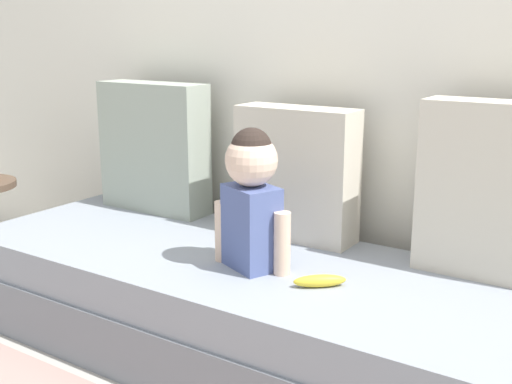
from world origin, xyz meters
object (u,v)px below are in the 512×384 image
(throw_pillow_center, at_px, (296,174))
(couch, at_px, (251,309))
(throw_pillow_right, at_px, (493,191))
(toddler, at_px, (251,194))
(throw_pillow_left, at_px, (154,147))
(banana, at_px, (320,281))

(throw_pillow_center, bearing_deg, couch, -90.00)
(throw_pillow_center, bearing_deg, throw_pillow_right, 0.00)
(throw_pillow_right, bearing_deg, toddler, -151.76)
(throw_pillow_left, height_order, throw_pillow_right, throw_pillow_right)
(throw_pillow_center, height_order, throw_pillow_right, throw_pillow_right)
(throw_pillow_right, distance_m, banana, 0.63)
(throw_pillow_left, xyz_separation_m, banana, (1.05, -0.40, -0.26))
(toddler, bearing_deg, throw_pillow_right, 28.24)
(throw_pillow_left, bearing_deg, toddler, -25.66)
(throw_pillow_right, relative_size, banana, 3.38)
(couch, height_order, toddler, toddler)
(couch, xyz_separation_m, toddler, (0.04, -0.06, 0.45))
(throw_pillow_center, distance_m, throw_pillow_right, 0.73)
(throw_pillow_center, relative_size, banana, 3.00)
(throw_pillow_center, height_order, banana, throw_pillow_center)
(banana, bearing_deg, throw_pillow_right, 44.05)
(couch, relative_size, banana, 13.81)
(throw_pillow_left, bearing_deg, throw_pillow_right, 0.00)
(throw_pillow_right, bearing_deg, couch, -156.86)
(couch, relative_size, throw_pillow_right, 4.09)
(throw_pillow_left, xyz_separation_m, toddler, (0.77, -0.37, -0.03))
(throw_pillow_right, height_order, banana, throw_pillow_right)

